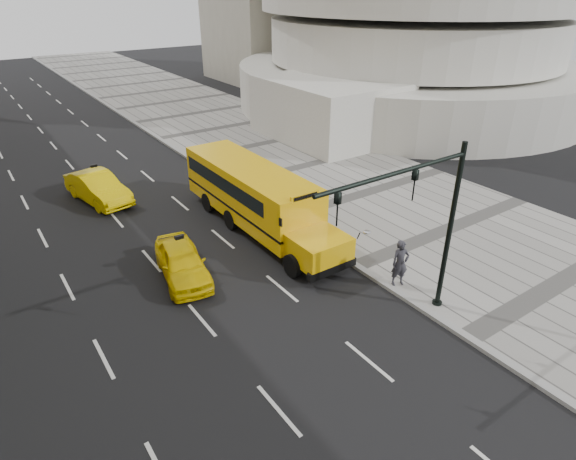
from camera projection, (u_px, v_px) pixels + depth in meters
ground at (173, 254)px, 21.53m from camera, size 140.00×140.00×0.00m
sidewalk_museum at (370, 193)px, 27.56m from camera, size 12.00×140.00×0.15m
curb_museum at (284, 219)px, 24.52m from camera, size 0.30×140.00×0.15m
school_bus at (253, 193)px, 23.26m from camera, size 2.96×11.56×3.19m
taxi_near at (182, 262)px, 19.55m from camera, size 2.47×4.50×1.45m
taxi_far at (98, 188)px, 26.31m from camera, size 2.62×5.10×1.60m
pedestrian at (400, 263)px, 18.73m from camera, size 0.82×0.68×1.93m
traffic_signal at (425, 219)px, 15.47m from camera, size 6.18×0.36×6.40m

